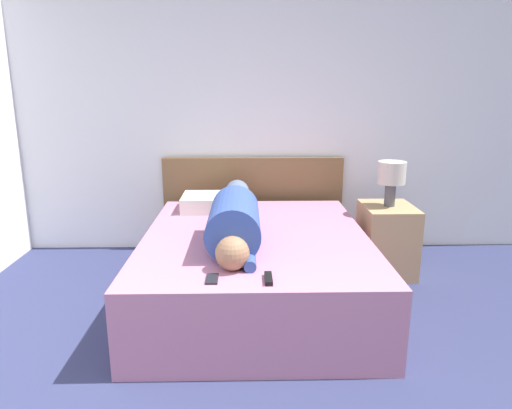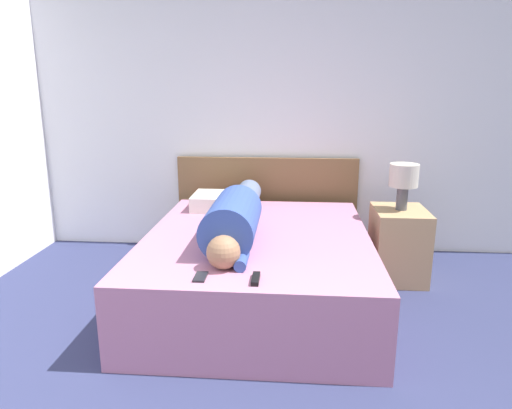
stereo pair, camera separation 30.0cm
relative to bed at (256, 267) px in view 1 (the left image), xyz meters
The scene contains 9 objects.
wall_back 1.58m from the bed, 82.64° to the left, with size 5.76×0.06×2.60m.
bed is the anchor object (origin of this frame).
headboard 1.12m from the bed, 90.00° to the left, with size 1.67×0.04×0.88m.
nightstand 1.19m from the bed, 24.04° to the left, with size 0.40×0.50×0.57m.
table_lamp 1.32m from the bed, 24.04° to the left, with size 0.22×0.22×0.36m.
person_lying 0.42m from the bed, 158.73° to the right, with size 0.33×1.64×0.33m.
pillow_near_headboard 0.82m from the bed, 116.33° to the left, with size 0.53×0.39×0.12m.
tv_remote 0.85m from the bed, 86.29° to the right, with size 0.04×0.15×0.02m.
cell_phone 0.86m from the bed, 107.54° to the right, with size 0.06×0.13×0.01m.
Camera 1 is at (-0.22, -0.98, 1.50)m, focal length 32.00 mm.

